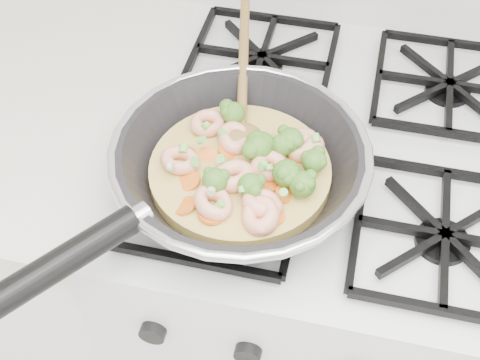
# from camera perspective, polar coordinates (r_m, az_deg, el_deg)

# --- Properties ---
(stove) EXTENTS (0.60, 0.60, 0.92)m
(stove) POSITION_cam_1_polar(r_m,az_deg,el_deg) (1.31, 6.58, -10.34)
(stove) COLOR silver
(stove) RESTS_ON ground
(skillet) EXTENTS (0.40, 0.60, 0.10)m
(skillet) POSITION_cam_1_polar(r_m,az_deg,el_deg) (0.84, -0.10, 1.28)
(skillet) COLOR black
(skillet) RESTS_ON stove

